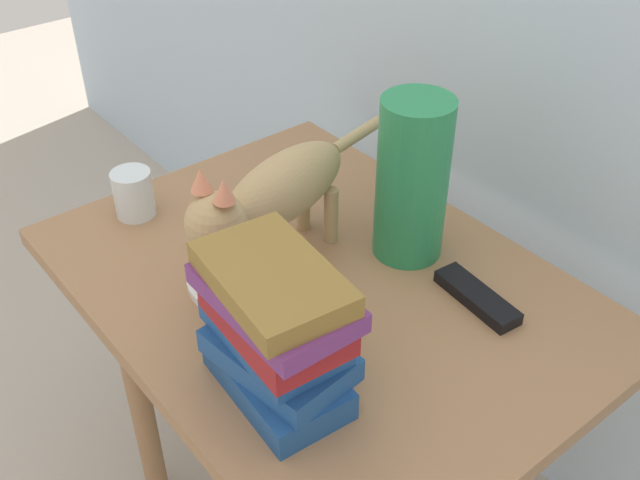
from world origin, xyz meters
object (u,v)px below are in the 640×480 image
Objects in this scene: side_table at (320,318)px; bread_roll at (241,266)px; green_vase at (412,180)px; candle_jar at (134,196)px; cat at (274,195)px; tv_remote at (477,297)px; plate at (244,277)px; book_stack at (276,330)px.

side_table is 0.17m from bread_roll.
green_vase is 0.49m from candle_jar.
tv_remote is (0.27, 0.18, -0.12)m from cat.
green_vase reaches higher than candle_jar.
cat is at bearing -119.24° from green_vase.
cat is at bearing -140.43° from tv_remote.
tv_remote is at bearing 42.98° from plate.
book_stack reaches higher than bread_roll.
candle_jar is at bearing -145.93° from tv_remote.
tv_remote is at bearing 44.93° from bread_roll.
side_table is at bearing 18.26° from cat.
candle_jar reaches higher than plate.
book_stack is at bearing -5.68° from candle_jar.
book_stack is at bearing -92.08° from tv_remote.
bread_roll is at bearing -80.65° from cat.
plate is 0.36m from tv_remote.
cat reaches higher than tv_remote.
bread_roll is (-0.07, -0.10, 0.12)m from side_table.
candle_jar is 0.57× the size of tv_remote.
green_vase is (-0.12, 0.35, 0.03)m from book_stack.
cat reaches higher than side_table.
cat is at bearing 22.20° from candle_jar.
cat is 2.13× the size of book_stack.
side_table is 3.19× the size of green_vase.
bread_roll reaches higher than tv_remote.
green_vase is 3.21× the size of candle_jar.
plate is 0.38× the size of cat.
plate is 0.14m from cat.
plate reaches higher than side_table.
candle_jar is (-0.49, 0.05, -0.07)m from book_stack.
tv_remote reaches higher than side_table.
side_table is at bearing -99.22° from green_vase.
bread_roll is at bearing -123.38° from side_table.
bread_roll is at bearing -129.29° from tv_remote.
bread_roll reaches higher than side_table.
side_table is 3.94× the size of book_stack.
bread_roll is 0.12m from cat.
side_table is 1.85× the size of cat.
side_table is at bearing 56.62° from bread_roll.
green_vase is 1.82× the size of tv_remote.
book_stack is 0.81× the size of green_vase.
green_vase is 0.21m from tv_remote.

